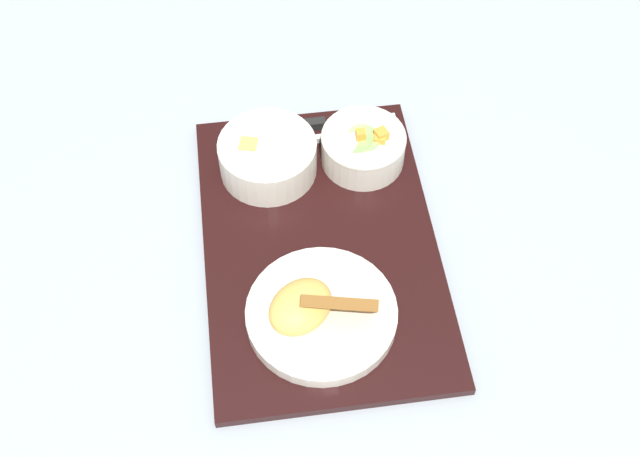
% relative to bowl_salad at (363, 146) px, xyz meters
% --- Properties ---
extents(ground_plane, '(4.00, 4.00, 0.00)m').
position_rel_bowl_salad_xyz_m(ground_plane, '(0.14, -0.06, -0.04)').
color(ground_plane, '#99A3AD').
extents(serving_tray, '(0.48, 0.35, 0.01)m').
position_rel_bowl_salad_xyz_m(serving_tray, '(0.14, -0.06, -0.03)').
color(serving_tray, black).
rests_on(serving_tray, ground_plane).
extents(bowl_salad, '(0.11, 0.11, 0.06)m').
position_rel_bowl_salad_xyz_m(bowl_salad, '(0.00, 0.00, 0.00)').
color(bowl_salad, silver).
rests_on(bowl_salad, serving_tray).
extents(bowl_soup, '(0.13, 0.13, 0.05)m').
position_rel_bowl_salad_xyz_m(bowl_soup, '(0.01, -0.13, 0.00)').
color(bowl_soup, silver).
rests_on(bowl_soup, serving_tray).
extents(plate_main, '(0.18, 0.18, 0.08)m').
position_rel_bowl_salad_xyz_m(plate_main, '(0.25, -0.06, -0.01)').
color(plate_main, silver).
rests_on(plate_main, serving_tray).
extents(knife, '(0.04, 0.17, 0.01)m').
position_rel_bowl_salad_xyz_m(knife, '(-0.06, -0.06, -0.02)').
color(knife, silver).
rests_on(knife, serving_tray).
extents(spoon, '(0.05, 0.16, 0.01)m').
position_rel_bowl_salad_xyz_m(spoon, '(-0.04, -0.05, -0.02)').
color(spoon, silver).
rests_on(spoon, serving_tray).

